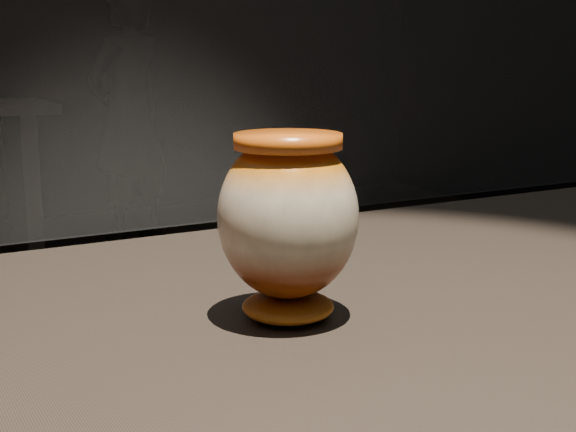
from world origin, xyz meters
name	(u,v)px	position (x,y,z in m)	size (l,w,h in m)	color
main_vase	(288,219)	(0.13, 0.00, 1.00)	(0.17, 0.17, 0.18)	#662509
visitor	(129,116)	(1.25, 3.97, 0.77)	(0.56, 0.37, 1.55)	black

